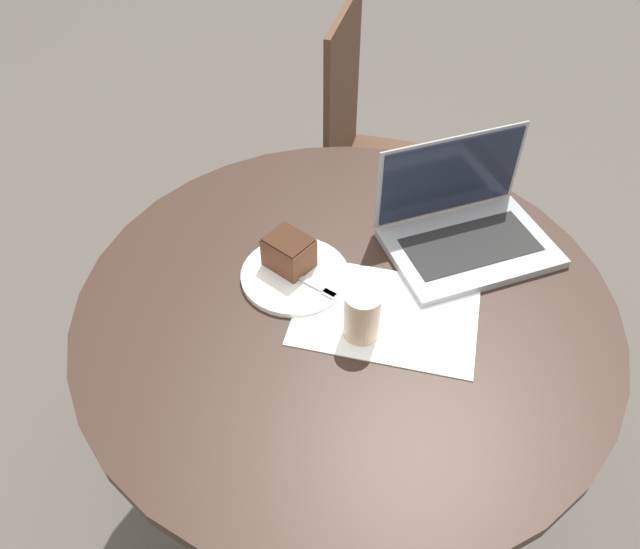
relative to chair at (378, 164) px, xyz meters
name	(u,v)px	position (x,y,z in m)	size (l,w,h in m)	color
ground_plane	(338,478)	(-0.05, 0.82, -0.50)	(12.00, 12.00, 0.00)	#4C4742
dining_table	(343,354)	(-0.05, 0.82, 0.08)	(1.06, 1.06, 0.76)	black
chair	(378,164)	(0.00, 0.00, 0.00)	(0.43, 0.43, 0.98)	#472D1E
paper_document	(386,314)	(-0.14, 0.84, 0.26)	(0.35, 0.24, 0.00)	white
plate	(295,275)	(0.06, 0.79, 0.26)	(0.22, 0.22, 0.01)	white
cake_slice	(289,252)	(0.08, 0.77, 0.31)	(0.11, 0.11, 0.07)	brown
fork	(308,282)	(0.03, 0.81, 0.27)	(0.17, 0.08, 0.00)	silver
coffee_glass	(362,315)	(-0.10, 0.90, 0.31)	(0.07, 0.07, 0.11)	#C6AD89
laptop	(465,230)	(-0.27, 0.60, 0.29)	(0.41, 0.38, 0.21)	gray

